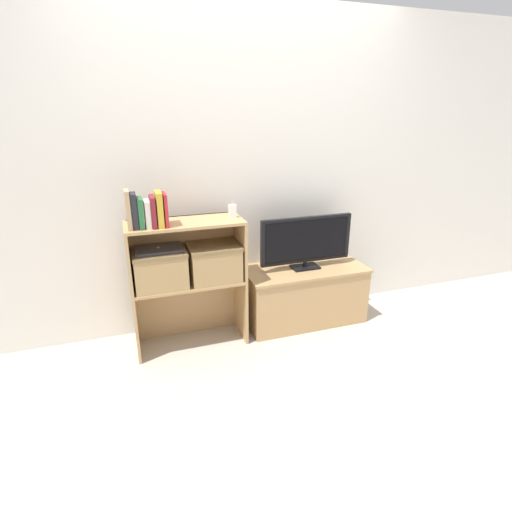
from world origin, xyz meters
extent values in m
plane|color=#BCB2A3|center=(0.00, 0.00, 0.00)|extent=(16.00, 16.00, 0.00)
cube|color=silver|center=(0.00, 0.47, 1.20)|extent=(10.00, 0.05, 2.40)
cube|color=tan|center=(0.43, 0.22, 0.22)|extent=(0.97, 0.44, 0.45)
cube|color=tan|center=(0.43, 0.22, 0.46)|extent=(0.99, 0.46, 0.02)
cube|color=black|center=(0.43, 0.22, 0.48)|extent=(0.22, 0.14, 0.02)
cylinder|color=black|center=(0.43, 0.22, 0.50)|extent=(0.04, 0.04, 0.04)
cube|color=black|center=(0.43, 0.22, 0.71)|extent=(0.76, 0.03, 0.37)
cube|color=black|center=(0.43, 0.20, 0.71)|extent=(0.70, 0.00, 0.32)
cube|color=tan|center=(-0.91, 0.17, 0.26)|extent=(0.02, 0.33, 0.51)
cube|color=tan|center=(-0.12, 0.17, 0.26)|extent=(0.02, 0.33, 0.51)
cube|color=tan|center=(-0.52, 0.32, 0.26)|extent=(0.76, 0.02, 0.51)
cube|color=tan|center=(-0.52, 0.17, 0.50)|extent=(0.76, 0.33, 0.02)
cube|color=tan|center=(-0.91, 0.17, 0.73)|extent=(0.02, 0.33, 0.44)
cube|color=tan|center=(-0.12, 0.17, 0.73)|extent=(0.02, 0.33, 0.44)
cube|color=tan|center=(-0.52, 0.32, 0.73)|extent=(0.76, 0.02, 0.44)
cube|color=tan|center=(-0.52, 0.17, 0.94)|extent=(0.76, 0.33, 0.02)
cube|color=tan|center=(-0.87, 0.10, 1.08)|extent=(0.03, 0.13, 0.25)
cube|color=#232328|center=(-0.84, 0.10, 1.07)|extent=(0.04, 0.12, 0.23)
cube|color=#286638|center=(-0.80, 0.10, 1.05)|extent=(0.03, 0.14, 0.20)
cube|color=silver|center=(-0.76, 0.10, 1.04)|extent=(0.04, 0.13, 0.18)
cube|color=maroon|center=(-0.72, 0.10, 1.05)|extent=(0.03, 0.16, 0.20)
cube|color=gold|center=(-0.68, 0.10, 1.07)|extent=(0.04, 0.15, 0.23)
cube|color=#B22328|center=(-0.64, 0.10, 1.06)|extent=(0.02, 0.15, 0.21)
cube|color=white|center=(-0.17, 0.17, 1.00)|extent=(0.05, 0.04, 0.09)
cylinder|color=silver|center=(-0.17, 0.17, 1.06)|extent=(0.01, 0.01, 0.03)
cube|color=tan|center=(-0.71, 0.15, 0.64)|extent=(0.35, 0.29, 0.26)
cube|color=olive|center=(-0.71, 0.15, 0.76)|extent=(0.36, 0.30, 0.02)
cube|color=tan|center=(-0.33, 0.15, 0.64)|extent=(0.35, 0.29, 0.26)
cube|color=olive|center=(-0.33, 0.15, 0.76)|extent=(0.36, 0.30, 0.02)
cube|color=#2D2D33|center=(-0.71, 0.15, 0.78)|extent=(0.31, 0.21, 0.02)
cylinder|color=#99999E|center=(-0.71, 0.15, 0.79)|extent=(0.02, 0.02, 0.00)
camera|label=1|loc=(-0.90, -2.48, 1.67)|focal=28.00mm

